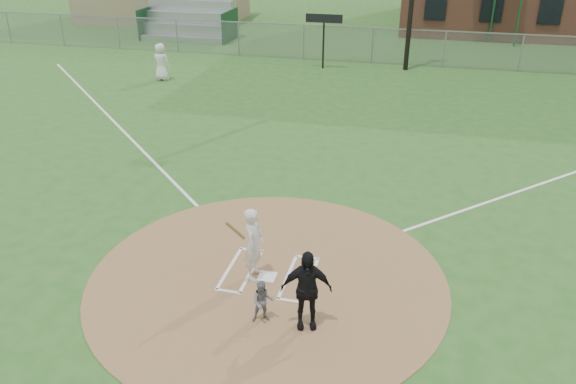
% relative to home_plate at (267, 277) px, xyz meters
% --- Properties ---
extents(ground, '(140.00, 140.00, 0.00)m').
position_rel_home_plate_xyz_m(ground, '(0.01, 0.00, -0.03)').
color(ground, '#28581E').
rests_on(ground, ground).
extents(dirt_circle, '(8.40, 8.40, 0.02)m').
position_rel_home_plate_xyz_m(dirt_circle, '(0.01, 0.00, -0.02)').
color(dirt_circle, olive).
rests_on(dirt_circle, ground).
extents(home_plate, '(0.42, 0.42, 0.03)m').
position_rel_home_plate_xyz_m(home_plate, '(0.00, 0.00, 0.00)').
color(home_plate, white).
rests_on(home_plate, dirt_circle).
extents(foul_line_third, '(17.04, 17.04, 0.01)m').
position_rel_home_plate_xyz_m(foul_line_third, '(-8.99, 9.00, -0.03)').
color(foul_line_third, white).
rests_on(foul_line_third, ground).
extents(catcher, '(0.57, 0.51, 0.96)m').
position_rel_home_plate_xyz_m(catcher, '(0.35, -1.52, 0.47)').
color(catcher, slate).
rests_on(catcher, dirt_circle).
extents(umpire, '(1.12, 0.68, 1.78)m').
position_rel_home_plate_xyz_m(umpire, '(1.24, -1.45, 0.88)').
color(umpire, black).
rests_on(umpire, dirt_circle).
extents(ondeck_player, '(0.96, 0.67, 1.87)m').
position_rel_home_plate_xyz_m(ondeck_player, '(-10.10, 15.78, 0.90)').
color(ondeck_player, silver).
rests_on(ondeck_player, ground).
extents(batters_boxes, '(2.08, 1.88, 0.01)m').
position_rel_home_plate_xyz_m(batters_boxes, '(0.01, 0.15, -0.01)').
color(batters_boxes, white).
rests_on(batters_boxes, dirt_circle).
extents(batter_at_plate, '(0.68, 1.02, 1.78)m').
position_rel_home_plate_xyz_m(batter_at_plate, '(-0.30, -0.03, 0.88)').
color(batter_at_plate, silver).
rests_on(batter_at_plate, dirt_circle).
extents(outfield_fence, '(56.08, 0.08, 2.03)m').
position_rel_home_plate_xyz_m(outfield_fence, '(0.01, 22.00, 0.98)').
color(outfield_fence, slate).
rests_on(outfield_fence, ground).
extents(bleachers, '(6.08, 3.20, 3.20)m').
position_rel_home_plate_xyz_m(bleachers, '(-12.99, 26.20, 1.56)').
color(bleachers, '#B7BABF').
rests_on(bleachers, ground).
extents(scoreboard_sign, '(2.00, 0.10, 2.93)m').
position_rel_home_plate_xyz_m(scoreboard_sign, '(-2.49, 20.20, 2.35)').
color(scoreboard_sign, black).
rests_on(scoreboard_sign, ground).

